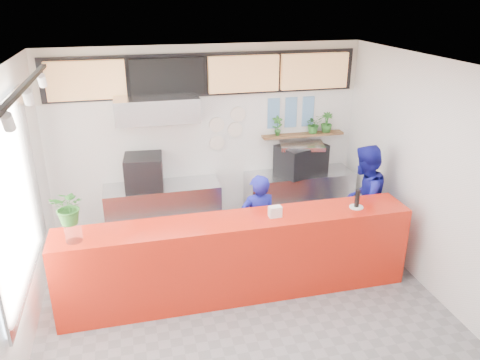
{
  "coord_description": "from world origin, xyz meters",
  "views": [
    {
      "loc": [
        -1.21,
        -4.66,
        3.75
      ],
      "look_at": [
        0.1,
        0.7,
        1.5
      ],
      "focal_mm": 35.0,
      "sensor_mm": 36.0,
      "label": 1
    }
  ],
  "objects_px": {
    "staff_center": "(258,223)",
    "staff_right": "(362,201)",
    "panini_oven": "(144,172)",
    "espresso_machine": "(301,159)",
    "pepper_mill": "(357,198)",
    "service_counter": "(238,257)"
  },
  "relations": [
    {
      "from": "staff_center",
      "to": "staff_right",
      "type": "height_order",
      "value": "staff_right"
    },
    {
      "from": "panini_oven",
      "to": "espresso_machine",
      "type": "bearing_deg",
      "value": 4.91
    },
    {
      "from": "staff_center",
      "to": "pepper_mill",
      "type": "bearing_deg",
      "value": 150.69
    },
    {
      "from": "espresso_machine",
      "to": "staff_right",
      "type": "relative_size",
      "value": 0.44
    },
    {
      "from": "service_counter",
      "to": "staff_right",
      "type": "xyz_separation_m",
      "value": [
        2.04,
        0.62,
        0.3
      ]
    },
    {
      "from": "staff_right",
      "to": "pepper_mill",
      "type": "height_order",
      "value": "staff_right"
    },
    {
      "from": "staff_right",
      "to": "panini_oven",
      "type": "bearing_deg",
      "value": -56.3
    },
    {
      "from": "service_counter",
      "to": "panini_oven",
      "type": "distance_m",
      "value": 2.17
    },
    {
      "from": "staff_center",
      "to": "pepper_mill",
      "type": "height_order",
      "value": "staff_center"
    },
    {
      "from": "staff_right",
      "to": "pepper_mill",
      "type": "distance_m",
      "value": 0.88
    },
    {
      "from": "staff_center",
      "to": "staff_right",
      "type": "xyz_separation_m",
      "value": [
        1.63,
        0.08,
        0.13
      ]
    },
    {
      "from": "service_counter",
      "to": "pepper_mill",
      "type": "relative_size",
      "value": 18.77
    },
    {
      "from": "panini_oven",
      "to": "pepper_mill",
      "type": "relative_size",
      "value": 2.36
    },
    {
      "from": "service_counter",
      "to": "staff_center",
      "type": "height_order",
      "value": "staff_center"
    },
    {
      "from": "pepper_mill",
      "to": "staff_right",
      "type": "bearing_deg",
      "value": 55.23
    },
    {
      "from": "panini_oven",
      "to": "pepper_mill",
      "type": "height_order",
      "value": "panini_oven"
    },
    {
      "from": "staff_center",
      "to": "panini_oven",
      "type": "bearing_deg",
      "value": -44.31
    },
    {
      "from": "service_counter",
      "to": "staff_center",
      "type": "relative_size",
      "value": 3.11
    },
    {
      "from": "staff_center",
      "to": "staff_right",
      "type": "distance_m",
      "value": 1.64
    },
    {
      "from": "staff_right",
      "to": "pepper_mill",
      "type": "xyz_separation_m",
      "value": [
        -0.45,
        -0.65,
        0.38
      ]
    },
    {
      "from": "panini_oven",
      "to": "staff_right",
      "type": "height_order",
      "value": "staff_right"
    },
    {
      "from": "panini_oven",
      "to": "staff_center",
      "type": "distance_m",
      "value": 1.99
    }
  ]
}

